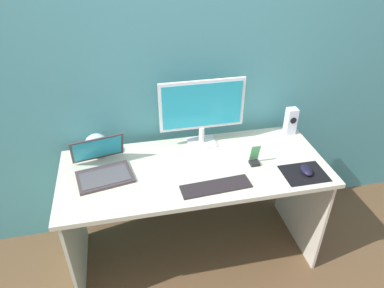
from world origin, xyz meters
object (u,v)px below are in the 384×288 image
Objects in this scene: laptop at (102,167)px; mouse at (306,170)px; keyboard_external at (216,187)px; phone_in_dock at (255,157)px; monitor at (202,109)px; speaker_right at (291,121)px; fishbowl at (97,145)px.

mouse is at bearing -11.97° from laptop.
keyboard_external is 2.83× the size of phone_in_dock.
monitor reaches higher than phone_in_dock.
speaker_right is 1.24× the size of fishbowl.
speaker_right is 0.52× the size of laptop.
monitor is 3.56× the size of fishbowl.
speaker_right is at bearing 38.63° from phone_in_dock.
keyboard_external is at bearing -22.97° from laptop.
keyboard_external is at bearing -144.81° from speaker_right.
keyboard_external is 3.90× the size of mouse.
laptop is 2.59× the size of phone_in_dock.
laptop is 0.66m from keyboard_external.
fishbowl reaches higher than mouse.
keyboard_external is (-0.02, -0.45, -0.25)m from monitor.
monitor is 0.64m from speaker_right.
speaker_right is at bearing 0.24° from monitor.
laptop reaches higher than mouse.
monitor is at bearing -0.26° from fishbowl.
monitor is 0.69m from fishbowl.
phone_in_dock is at bearing -17.34° from fishbowl.
keyboard_external is 0.33m from phone_in_dock.
speaker_right is 1.27m from laptop.
speaker_right is 1.28m from fishbowl.
laptop reaches higher than phone_in_dock.
mouse is (1.18, -0.44, -0.05)m from fishbowl.
monitor is 0.69m from laptop.
fishbowl is at bearing 179.74° from monitor.
speaker_right is at bearing 31.59° from keyboard_external.
phone_in_dock reaches higher than mouse.
laptop is at bearing -163.09° from monitor.
keyboard_external is at bearing -176.05° from mouse.
monitor is at bearing -179.76° from speaker_right.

